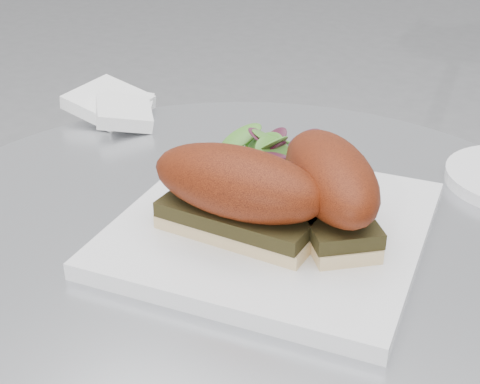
% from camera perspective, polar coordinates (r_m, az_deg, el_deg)
% --- Properties ---
extents(plate, '(0.30, 0.30, 0.02)m').
position_cam_1_polar(plate, '(0.62, 2.80, -3.01)').
color(plate, white).
rests_on(plate, table).
extents(sandwich_left, '(0.16, 0.07, 0.08)m').
position_cam_1_polar(sandwich_left, '(0.58, -0.22, 0.05)').
color(sandwich_left, '#D2BE83').
rests_on(sandwich_left, plate).
extents(sandwich_right, '(0.15, 0.17, 0.08)m').
position_cam_1_polar(sandwich_right, '(0.59, 7.67, 0.59)').
color(sandwich_right, '#D2BE83').
rests_on(sandwich_right, plate).
extents(salad, '(0.10, 0.10, 0.05)m').
position_cam_1_polar(salad, '(0.69, 2.74, 3.30)').
color(salad, '#4B9D33').
rests_on(salad, plate).
extents(napkin, '(0.15, 0.15, 0.02)m').
position_cam_1_polar(napkin, '(0.89, -10.48, 6.51)').
color(napkin, white).
rests_on(napkin, table).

